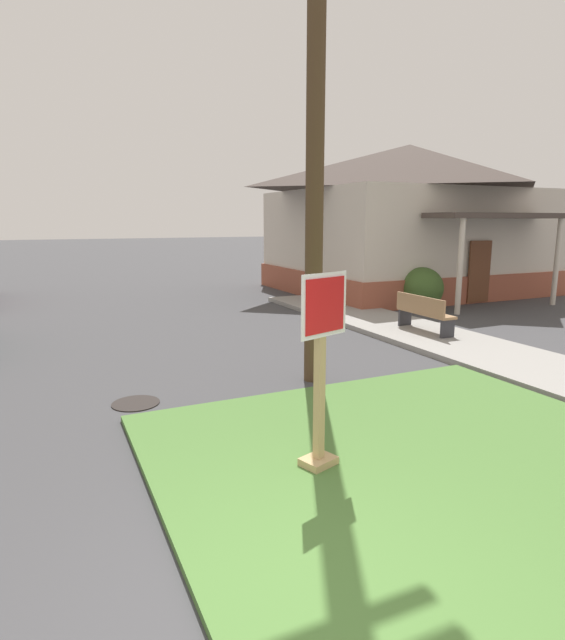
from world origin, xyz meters
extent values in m
plane|color=#3D3D3F|center=(0.00, 0.00, 0.00)|extent=(160.00, 160.00, 0.00)
cube|color=#477033|center=(2.33, 1.62, 0.04)|extent=(5.94, 5.28, 0.08)
cube|color=gray|center=(6.50, 5.48, 0.06)|extent=(2.20, 15.45, 0.12)
cube|color=tan|center=(1.10, 1.90, 1.10)|extent=(0.11, 0.11, 2.03)
cube|color=tan|center=(1.10, 1.90, 0.12)|extent=(0.43, 0.38, 0.08)
cube|color=white|center=(1.12, 1.85, 1.84)|extent=(0.63, 0.22, 0.66)
cube|color=red|center=(1.13, 1.83, 1.84)|extent=(0.54, 0.19, 0.56)
cylinder|color=black|center=(-0.35, 4.88, 0.01)|extent=(0.70, 0.70, 0.02)
cube|color=#93704C|center=(6.59, 6.67, 0.56)|extent=(0.42, 1.67, 0.06)
cube|color=#93704C|center=(6.41, 6.67, 0.78)|extent=(0.07, 1.67, 0.38)
cube|color=#2D2D33|center=(6.58, 5.91, 0.33)|extent=(0.36, 0.06, 0.41)
cube|color=#2D2D33|center=(6.60, 7.42, 0.33)|extent=(0.36, 0.06, 0.41)
cylinder|color=#4C3823|center=(2.59, 4.80, 5.26)|extent=(0.29, 0.29, 10.53)
cube|color=brown|center=(11.41, 13.61, 0.45)|extent=(9.00, 7.63, 0.90)
cube|color=beige|center=(11.41, 13.61, 2.34)|extent=(8.82, 7.48, 2.88)
pyramid|color=#423833|center=(11.41, 13.61, 4.64)|extent=(9.45, 8.02, 1.72)
cube|color=#423833|center=(11.41, 9.10, 2.83)|extent=(4.95, 1.40, 0.16)
cylinder|color=beige|center=(9.38, 8.55, 1.42)|extent=(0.16, 0.16, 2.83)
cylinder|color=beige|center=(13.44, 8.55, 1.42)|extent=(0.16, 0.16, 2.83)
cube|color=brown|center=(11.41, 9.78, 1.05)|extent=(0.90, 0.06, 2.00)
ellipsoid|color=#3B5826|center=(9.05, 9.72, 0.64)|extent=(1.29, 1.29, 1.29)
camera|label=1|loc=(-1.41, -2.60, 2.68)|focal=28.71mm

